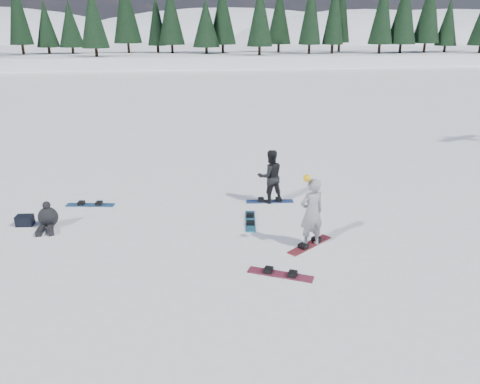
# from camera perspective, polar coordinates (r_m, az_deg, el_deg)

# --- Properties ---
(ground) EXTENTS (420.00, 420.00, 0.00)m
(ground) POSITION_cam_1_polar(r_m,az_deg,el_deg) (13.05, 10.08, -4.73)
(ground) COLOR white
(ground) RESTS_ON ground
(alpine_backdrop) EXTENTS (412.50, 227.00, 53.20)m
(alpine_backdrop) POSITION_cam_1_polar(r_m,az_deg,el_deg) (201.53, -10.11, 14.00)
(alpine_backdrop) COLOR white
(alpine_backdrop) RESTS_ON ground
(snowboarder_woman) EXTENTS (0.75, 0.60, 1.96)m
(snowboarder_woman) POSITION_cam_1_polar(r_m,az_deg,el_deg) (11.82, 8.72, -2.49)
(snowboarder_woman) COLOR #929297
(snowboarder_woman) RESTS_ON ground
(snowboarder_man) EXTENTS (0.91, 0.75, 1.71)m
(snowboarder_man) POSITION_cam_1_polar(r_m,az_deg,el_deg) (14.68, 3.71, 1.92)
(snowboarder_man) COLOR black
(snowboarder_man) RESTS_ON ground
(seated_rider) EXTENTS (0.60, 0.94, 0.76)m
(seated_rider) POSITION_cam_1_polar(r_m,az_deg,el_deg) (14.01, -22.39, -2.94)
(seated_rider) COLOR black
(seated_rider) RESTS_ON ground
(gear_bag) EXTENTS (0.47, 0.34, 0.30)m
(gear_bag) POSITION_cam_1_polar(r_m,az_deg,el_deg) (14.48, -24.76, -3.17)
(gear_bag) COLOR black
(gear_bag) RESTS_ON ground
(snowboard_woman) EXTENTS (1.37, 1.13, 0.03)m
(snowboard_woman) POSITION_cam_1_polar(r_m,az_deg,el_deg) (12.19, 8.51, -6.40)
(snowboard_woman) COLOR maroon
(snowboard_woman) RESTS_ON ground
(snowboard_man) EXTENTS (1.52, 0.42, 0.03)m
(snowboard_man) POSITION_cam_1_polar(r_m,az_deg,el_deg) (14.96, 3.64, -1.14)
(snowboard_man) COLOR navy
(snowboard_man) RESTS_ON ground
(snowboard_loose_c) EXTENTS (1.53, 0.51, 0.03)m
(snowboard_loose_c) POSITION_cam_1_polar(r_m,az_deg,el_deg) (15.36, -17.77, -1.51)
(snowboard_loose_c) COLOR #1B5899
(snowboard_loose_c) RESTS_ON ground
(snowboard_loose_a) EXTENTS (0.49, 1.52, 0.03)m
(snowboard_loose_a) POSITION_cam_1_polar(r_m,az_deg,el_deg) (13.46, 1.27, -3.56)
(snowboard_loose_a) COLOR teal
(snowboard_loose_a) RESTS_ON ground
(snowboard_loose_b) EXTENTS (1.47, 0.91, 0.03)m
(snowboard_loose_b) POSITION_cam_1_polar(r_m,az_deg,el_deg) (10.77, 4.94, -9.98)
(snowboard_loose_b) COLOR maroon
(snowboard_loose_b) RESTS_ON ground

